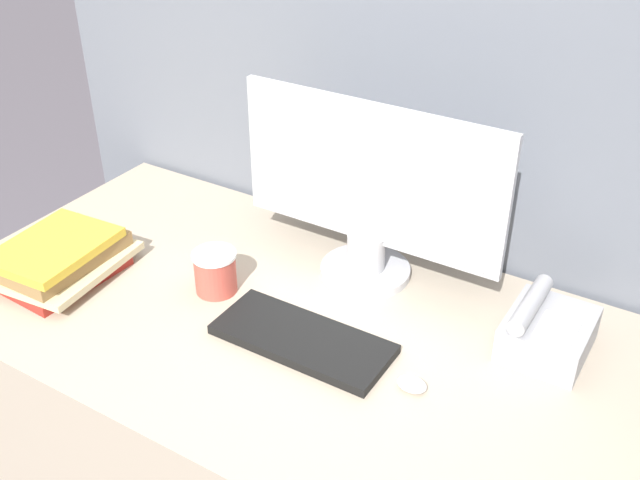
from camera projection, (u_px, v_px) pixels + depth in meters
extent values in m
cube|color=slate|center=(403.00, 223.00, 1.85)|extent=(2.06, 0.04, 1.60)
cube|color=tan|center=(310.00, 456.00, 1.75)|extent=(1.66, 0.81, 0.77)
cylinder|color=#B7B7BC|center=(365.00, 270.00, 1.71)|extent=(0.21, 0.21, 0.02)
cylinder|color=#B7B7BC|center=(366.00, 251.00, 1.68)|extent=(0.09, 0.09, 0.09)
cube|color=#B7B7BC|center=(370.00, 175.00, 1.59)|extent=(0.62, 0.02, 0.32)
cube|color=silver|center=(368.00, 176.00, 1.58)|extent=(0.59, 0.01, 0.29)
cube|color=black|center=(303.00, 339.00, 1.50)|extent=(0.36, 0.15, 0.02)
ellipsoid|color=silver|center=(412.00, 384.00, 1.39)|extent=(0.06, 0.04, 0.02)
cylinder|color=#BF4C3F|center=(215.00, 273.00, 1.64)|extent=(0.09, 0.09, 0.09)
cylinder|color=white|center=(214.00, 255.00, 1.61)|extent=(0.10, 0.10, 0.01)
cube|color=maroon|center=(61.00, 271.00, 1.71)|extent=(0.21, 0.26, 0.02)
cube|color=#C6B78C|center=(68.00, 264.00, 1.69)|extent=(0.23, 0.30, 0.02)
cube|color=olive|center=(62.00, 254.00, 1.68)|extent=(0.18, 0.28, 0.03)
cube|color=gold|center=(54.00, 247.00, 1.66)|extent=(0.21, 0.27, 0.02)
cube|color=#99999E|center=(548.00, 334.00, 1.47)|extent=(0.16, 0.18, 0.08)
cube|color=white|center=(558.00, 328.00, 1.42)|extent=(0.07, 0.08, 0.00)
cylinder|color=#99999E|center=(530.00, 304.00, 1.46)|extent=(0.04, 0.18, 0.04)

